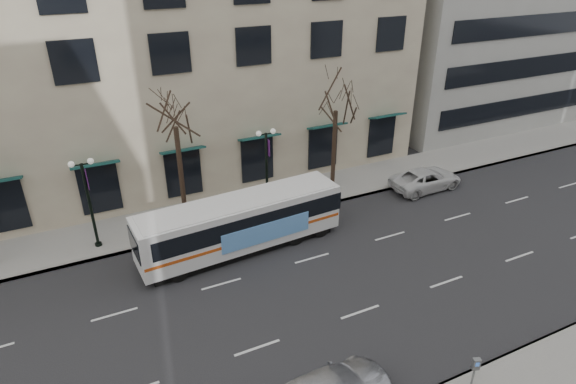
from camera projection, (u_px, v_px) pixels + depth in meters
ground at (238, 313)px, 21.54m from camera, size 160.00×160.00×0.00m
sidewalk_far at (263, 202)px, 30.63m from camera, size 80.00×4.00×0.15m
tree_far_mid at (174, 110)px, 25.41m from camera, size 3.60×3.60×8.55m
tree_far_right at (336, 96)px, 29.46m from camera, size 3.60×3.60×8.06m
lamp_post_left at (89, 200)px, 24.84m from camera, size 1.22×0.45×5.21m
lamp_post_right at (267, 166)px, 28.67m from camera, size 1.22×0.45×5.21m
city_bus at (242, 222)px, 25.40m from camera, size 11.18×3.14×3.00m
white_pickup at (426, 179)px, 32.20m from camera, size 5.07×2.44×1.39m
pay_station at (476, 366)px, 17.48m from camera, size 0.32×0.26×1.27m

